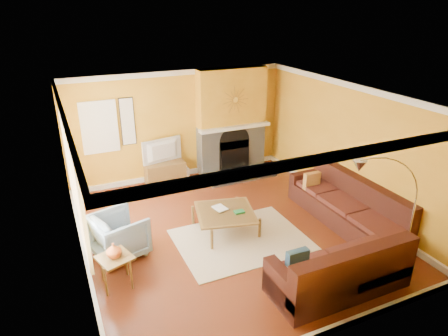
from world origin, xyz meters
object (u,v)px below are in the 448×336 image
coffee_table (225,221)px  arc_lamp (386,219)px  side_table (116,271)px  media_console (165,173)px  sectional_sofa (312,220)px  armchair (119,235)px

coffee_table → arc_lamp: (1.67, -2.33, 0.87)m
side_table → arc_lamp: bearing=-21.6°
arc_lamp → coffee_table: bearing=125.6°
media_console → coffee_table: bearing=-81.0°
arc_lamp → media_console: bearing=112.6°
media_console → sectional_sofa: bearing=-64.8°
arc_lamp → sectional_sofa: bearing=105.0°
armchair → side_table: bearing=149.7°
sectional_sofa → armchair: size_ratio=3.98×
sectional_sofa → armchair: sectional_sofa is taller
side_table → arc_lamp: (3.92, -1.55, 0.82)m
armchair → arc_lamp: (3.70, -2.38, 0.69)m
media_console → arc_lamp: bearing=-67.4°
sectional_sofa → side_table: (-3.56, 0.22, -0.18)m
sectional_sofa → coffee_table: sectional_sofa is taller
sectional_sofa → side_table: sectional_sofa is taller
sectional_sofa → media_console: bearing=115.2°
side_table → armchair: bearing=75.7°
armchair → side_table: 0.87m
coffee_table → arc_lamp: size_ratio=0.50×
armchair → side_table: armchair is taller
sectional_sofa → coffee_table: (-1.31, 1.01, -0.23)m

